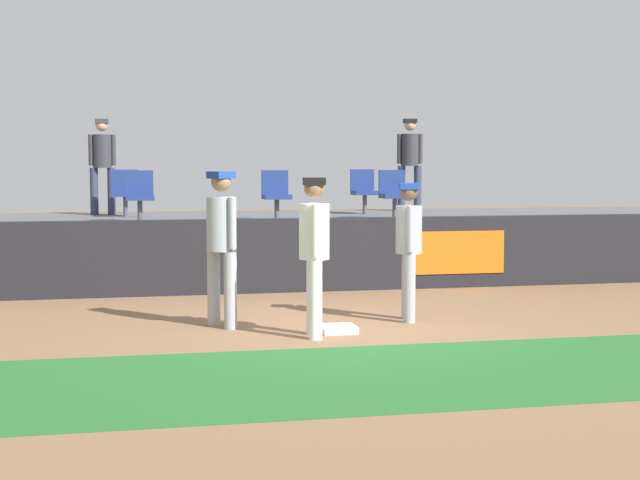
% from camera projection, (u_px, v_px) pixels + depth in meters
% --- Properties ---
extents(ground_plane, '(60.00, 60.00, 0.00)m').
position_uv_depth(ground_plane, '(336.00, 331.00, 11.32)').
color(ground_plane, '#846042').
extents(grass_foreground_strip, '(18.00, 2.80, 0.01)m').
position_uv_depth(grass_foreground_strip, '(395.00, 374.00, 8.98)').
color(grass_foreground_strip, '#26662B').
rests_on(grass_foreground_strip, ground_plane).
extents(first_base, '(0.40, 0.40, 0.08)m').
position_uv_depth(first_base, '(338.00, 329.00, 11.21)').
color(first_base, white).
rests_on(first_base, ground_plane).
extents(player_fielder_home, '(0.39, 0.55, 1.80)m').
position_uv_depth(player_fielder_home, '(315.00, 245.00, 10.85)').
color(player_fielder_home, white).
rests_on(player_fielder_home, ground_plane).
extents(player_runner_visitor, '(0.39, 0.47, 1.72)m').
position_uv_depth(player_runner_visitor, '(409.00, 241.00, 11.96)').
color(player_runner_visitor, '#9EA3AD').
rests_on(player_runner_visitor, ground_plane).
extents(player_coach_visitor, '(0.48, 0.48, 1.87)m').
position_uv_depth(player_coach_visitor, '(222.00, 237.00, 11.49)').
color(player_coach_visitor, '#9EA3AD').
rests_on(player_coach_visitor, ground_plane).
extents(field_wall, '(18.00, 0.26, 1.12)m').
position_uv_depth(field_wall, '(284.00, 255.00, 14.71)').
color(field_wall, black).
rests_on(field_wall, ground_plane).
extents(bleacher_platform, '(18.00, 4.80, 1.01)m').
position_uv_depth(bleacher_platform, '(258.00, 245.00, 17.21)').
color(bleacher_platform, '#59595E').
rests_on(bleacher_platform, ground_plane).
extents(seat_front_center, '(0.45, 0.44, 0.84)m').
position_uv_depth(seat_front_center, '(276.00, 192.00, 16.06)').
color(seat_front_center, '#4C4C51').
rests_on(seat_front_center, bleacher_platform).
extents(seat_back_left, '(0.47, 0.44, 0.84)m').
position_uv_depth(seat_back_left, '(125.00, 190.00, 17.30)').
color(seat_back_left, '#4C4C51').
rests_on(seat_back_left, bleacher_platform).
extents(seat_front_right, '(0.46, 0.44, 0.84)m').
position_uv_depth(seat_front_right, '(394.00, 192.00, 16.50)').
color(seat_front_right, '#4C4C51').
rests_on(seat_front_right, bleacher_platform).
extents(seat_back_right, '(0.45, 0.44, 0.84)m').
position_uv_depth(seat_back_right, '(364.00, 189.00, 18.24)').
color(seat_back_right, '#4C4C51').
rests_on(seat_back_right, bleacher_platform).
extents(seat_front_left, '(0.45, 0.44, 0.84)m').
position_uv_depth(seat_front_left, '(140.00, 193.00, 15.59)').
color(seat_front_left, '#4C4C51').
rests_on(seat_front_left, bleacher_platform).
extents(spectator_hooded, '(0.51, 0.39, 1.83)m').
position_uv_depth(spectator_hooded, '(410.00, 158.00, 19.24)').
color(spectator_hooded, '#33384C').
rests_on(spectator_hooded, bleacher_platform).
extents(spectator_capped, '(0.50, 0.35, 1.77)m').
position_uv_depth(spectator_capped, '(102.00, 159.00, 17.86)').
color(spectator_capped, '#33384C').
rests_on(spectator_capped, bleacher_platform).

